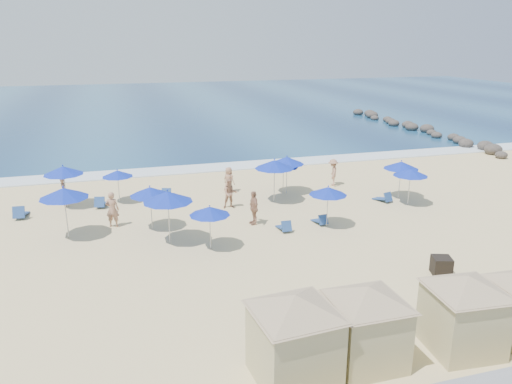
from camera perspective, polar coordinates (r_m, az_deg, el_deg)
ground at (r=23.99m, az=2.91°, el=-6.04°), size 160.00×160.00×0.00m
ocean at (r=76.72m, az=-10.98°, el=9.72°), size 160.00×80.00×0.06m
surf_line at (r=38.20m, az=-4.79°, el=2.80°), size 160.00×2.50×0.08m
rock_jetty at (r=56.18m, az=17.93°, el=6.97°), size 2.56×26.66×0.96m
trash_bin at (r=22.35m, az=20.42°, el=-7.90°), size 0.95×0.95×0.75m
cabana_0 at (r=14.49m, az=4.42°, el=-15.11°), size 4.71×4.71×2.96m
cabana_1 at (r=15.53m, az=12.52°, el=-13.56°), size 4.44×4.44×2.79m
cabana_2 at (r=17.03m, az=22.77°, el=-11.65°), size 4.44×4.44×2.79m
umbrella_1 at (r=25.72m, az=-21.13°, el=-0.11°), size 2.35×2.35×2.67m
umbrella_2 at (r=30.63m, az=-21.17°, el=2.32°), size 2.25×2.25×2.56m
umbrella_3 at (r=23.72m, az=-10.06°, el=-0.53°), size 2.37×2.37×2.70m
umbrella_4 at (r=30.66m, az=-15.56°, el=2.05°), size 1.82×1.82×2.07m
umbrella_5 at (r=25.79m, az=-12.02°, el=0.08°), size 2.06×2.06×2.35m
umbrella_6 at (r=22.94m, az=-5.32°, el=-2.17°), size 1.90×1.90×2.16m
umbrella_7 at (r=31.47m, az=3.16°, el=3.16°), size 1.89×1.89×2.15m
umbrella_8 at (r=25.85m, az=8.24°, el=0.12°), size 1.97×1.97×2.25m
umbrella_9 at (r=31.33m, az=3.56°, el=3.62°), size 2.17×2.17×2.47m
umbrella_10 at (r=31.53m, az=16.26°, el=2.96°), size 2.12×2.12×2.41m
umbrella_11 at (r=30.40m, az=17.26°, el=2.18°), size 2.02×2.02×2.30m
umbrella_12 at (r=29.50m, az=2.13°, el=3.18°), size 2.36×2.36×2.69m
beach_chair_0 at (r=30.29m, az=-25.32°, el=-2.20°), size 0.70×1.42×0.77m
beach_chair_1 at (r=30.52m, az=-17.30°, el=-1.19°), size 0.84×1.40×0.72m
beach_chair_2 at (r=31.30m, az=-10.06°, el=-0.22°), size 0.99×1.42×0.71m
beach_chair_3 at (r=25.60m, az=3.26°, el=-3.99°), size 0.54×1.17×0.64m
beach_chair_4 at (r=26.69m, az=7.38°, el=-3.23°), size 0.59×1.16×0.62m
beach_chair_5 at (r=31.07m, az=14.41°, el=-0.67°), size 0.87×1.31×0.66m
beachgoer_0 at (r=26.96m, az=-16.10°, el=-1.92°), size 0.79×0.64×1.89m
beachgoer_1 at (r=28.86m, az=-2.96°, el=-0.16°), size 0.89×0.71×1.74m
beachgoer_2 at (r=26.27m, az=-0.27°, el=-1.80°), size 0.50×1.09×1.82m
beachgoer_3 at (r=33.71m, az=8.78°, el=2.24°), size 1.08×1.33×1.79m
beachgoer_4 at (r=31.90m, az=-3.13°, el=1.42°), size 0.91×0.95×1.64m
beachgoer_5 at (r=31.20m, az=-21.07°, el=0.03°), size 0.64×0.75×1.75m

